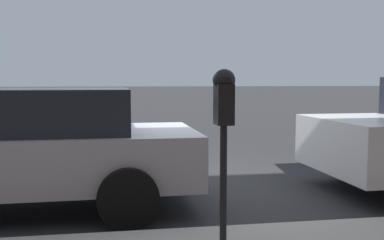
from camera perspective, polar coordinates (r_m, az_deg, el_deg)
The scene contains 3 objects.
ground_plane at distance 6.52m, azimuth -3.74°, elevation -8.49°, with size 220.00×220.00×0.00m, color #2B2B2D.
parking_meter at distance 3.76m, azimuth 4.06°, elevation 1.14°, with size 0.21×0.19×1.49m.
car_silver at distance 5.63m, azimuth -22.23°, elevation -3.14°, with size 2.05×4.48×1.43m.
Camera 1 is at (-6.31, 0.63, 1.52)m, focal length 42.00 mm.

